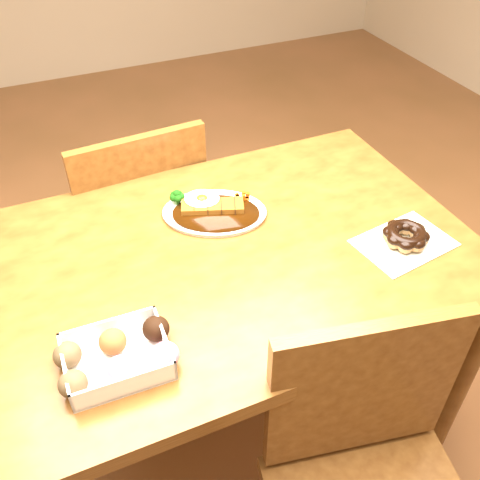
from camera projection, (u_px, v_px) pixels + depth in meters
name	position (u px, v px, depth m)	size (l,w,h in m)	color
ground	(230.00, 422.00, 1.76)	(6.00, 6.00, 0.00)	brown
table	(227.00, 282.00, 1.34)	(1.20, 0.80, 0.75)	#542C10
chair_far	(138.00, 224.00, 1.80)	(0.45, 0.45, 0.87)	#542C10
katsu_curry_plate	(213.00, 210.00, 1.38)	(0.32, 0.28, 0.05)	white
donut_box	(117.00, 356.00, 1.01)	(0.23, 0.16, 0.06)	white
pon_de_ring	(406.00, 236.00, 1.29)	(0.25, 0.19, 0.04)	silver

